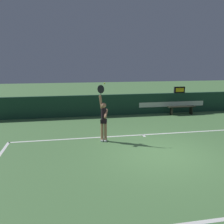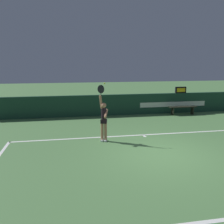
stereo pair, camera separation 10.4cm
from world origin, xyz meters
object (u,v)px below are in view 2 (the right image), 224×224
object	(u,v)px
tennis_player	(104,119)
courtside_bench_near	(183,108)
speed_display	(181,90)
tennis_ball	(105,83)

from	to	relation	value
tennis_player	courtside_bench_near	distance (m)	6.95
speed_display	tennis_ball	size ratio (longest dim) A/B	10.75
courtside_bench_near	tennis_ball	bearing A→B (deg)	-143.51
speed_display	courtside_bench_near	world-z (taller)	speed_display
tennis_player	courtside_bench_near	size ratio (longest dim) A/B	1.35
tennis_player	tennis_ball	bearing A→B (deg)	50.44
speed_display	courtside_bench_near	xyz separation A→B (m)	(-0.10, -0.62, -1.08)
tennis_ball	tennis_player	bearing A→B (deg)	-129.56
courtside_bench_near	speed_display	bearing A→B (deg)	81.25
tennis_ball	courtside_bench_near	xyz separation A→B (m)	(5.50, 4.07, -2.00)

